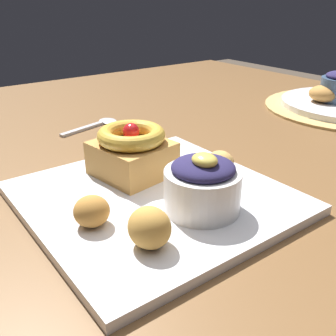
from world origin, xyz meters
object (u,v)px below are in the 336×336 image
object	(u,v)px
back_pastry	(324,94)
front_plate	(155,198)
fritter_middle	(220,163)
spoon	(97,124)
cake_slice	(132,151)
fritter_back	(92,211)
berry_ramekin	(203,185)
fritter_front	(149,227)

from	to	relation	value
back_pastry	front_plate	bearing A→B (deg)	-77.31
fritter_middle	spoon	size ratio (longest dim) A/B	0.30
cake_slice	fritter_back	bearing A→B (deg)	-50.81
berry_ramekin	fritter_front	world-z (taller)	berry_ramekin
fritter_front	fritter_back	distance (m)	0.07
berry_ramekin	spoon	distance (m)	0.38
back_pastry	berry_ramekin	bearing A→B (deg)	-70.34
fritter_middle	spoon	xyz separation A→B (m)	(-0.32, -0.02, -0.03)
fritter_front	fritter_back	size ratio (longest dim) A/B	1.18
front_plate	spoon	size ratio (longest dim) A/B	2.31
cake_slice	fritter_middle	size ratio (longest dim) A/B	2.71
fritter_back	fritter_middle	bearing A→B (deg)	93.18
fritter_middle	front_plate	bearing A→B (deg)	-94.35
berry_ramekin	back_pastry	world-z (taller)	berry_ramekin
front_plate	cake_slice	distance (m)	0.07
berry_ramekin	spoon	size ratio (longest dim) A/B	0.68
fritter_front	back_pastry	size ratio (longest dim) A/B	0.69
berry_ramekin	spoon	bearing A→B (deg)	170.52
fritter_back	back_pastry	size ratio (longest dim) A/B	0.59
fritter_middle	back_pastry	bearing A→B (deg)	106.49
fritter_front	fritter_middle	size ratio (longest dim) A/B	1.16
fritter_middle	cake_slice	bearing A→B (deg)	-127.91
cake_slice	spoon	world-z (taller)	cake_slice
fritter_middle	fritter_back	xyz separation A→B (m)	(0.01, -0.19, 0.00)
berry_ramekin	fritter_back	bearing A→B (deg)	-111.32
cake_slice	back_pastry	size ratio (longest dim) A/B	1.61
fritter_middle	fritter_back	bearing A→B (deg)	-86.82
front_plate	fritter_front	distance (m)	0.11
back_pastry	spoon	xyz separation A→B (m)	(-0.19, -0.44, -0.03)
cake_slice	fritter_front	xyz separation A→B (m)	(0.15, -0.07, -0.01)
front_plate	fritter_front	bearing A→B (deg)	-37.42
front_plate	back_pastry	distance (m)	0.54
front_plate	fritter_back	distance (m)	0.10
spoon	back_pastry	bearing A→B (deg)	-37.98
cake_slice	fritter_middle	world-z (taller)	cake_slice
back_pastry	fritter_front	bearing A→B (deg)	-71.08
fritter_front	fritter_middle	world-z (taller)	fritter_front
cake_slice	back_pastry	bearing A→B (deg)	96.07
cake_slice	back_pastry	distance (m)	0.52
cake_slice	berry_ramekin	xyz separation A→B (m)	(0.12, 0.01, -0.00)
fritter_front	spoon	distance (m)	0.42
front_plate	back_pastry	world-z (taller)	back_pastry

